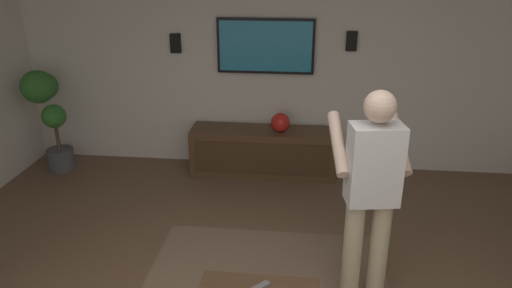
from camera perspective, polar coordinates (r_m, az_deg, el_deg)
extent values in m
cube|color=silver|center=(5.62, 4.22, 10.68)|extent=(0.10, 6.61, 2.74)
cube|color=#513823|center=(5.64, 0.85, -0.89)|extent=(0.44, 1.70, 0.55)
cube|color=#412C1C|center=(5.43, 0.63, -1.80)|extent=(0.01, 1.56, 0.39)
cube|color=black|center=(5.52, 1.16, 11.71)|extent=(0.05, 1.12, 0.63)
cube|color=teal|center=(5.50, 1.14, 11.67)|extent=(0.01, 1.06, 0.57)
cylinder|color=#C6B793|center=(3.73, 14.56, -12.22)|extent=(0.14, 0.14, 0.82)
cylinder|color=#C6B793|center=(3.68, 11.52, -12.46)|extent=(0.14, 0.14, 0.82)
cube|color=white|center=(3.37, 14.06, -2.43)|extent=(0.27, 0.39, 0.58)
sphere|color=beige|center=(3.22, 14.74, 4.40)|extent=(0.22, 0.22, 0.22)
cylinder|color=beige|center=(3.56, 16.77, 0.20)|extent=(0.49, 0.17, 0.37)
cylinder|color=beige|center=(3.44, 9.85, 0.06)|extent=(0.49, 0.17, 0.37)
cube|color=white|center=(3.71, 12.41, -0.16)|extent=(0.05, 0.06, 0.16)
cylinder|color=#4C4C51|center=(6.25, -22.43, -1.69)|extent=(0.31, 0.31, 0.26)
cylinder|color=brown|center=(6.13, -22.89, 1.30)|extent=(0.04, 0.04, 0.43)
sphere|color=#2D6B28|center=(6.10, -24.08, 6.39)|extent=(0.30, 0.30, 0.30)
sphere|color=#2D6B28|center=(5.92, -23.19, 3.09)|extent=(0.27, 0.27, 0.27)
sphere|color=#2D6B28|center=(5.97, -24.80, 6.27)|extent=(0.38, 0.38, 0.38)
cube|color=slate|center=(3.27, 0.47, -16.88)|extent=(0.14, 0.14, 0.02)
sphere|color=red|center=(5.45, 2.96, 2.60)|extent=(0.22, 0.22, 0.22)
cube|color=black|center=(5.52, 11.44, 12.07)|extent=(0.06, 0.12, 0.22)
cube|color=black|center=(5.72, -9.68, 11.88)|extent=(0.06, 0.12, 0.22)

